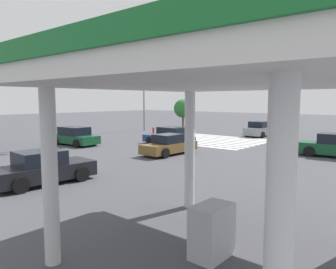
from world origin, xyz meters
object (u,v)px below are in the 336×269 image
car_1 (75,136)px  traffic_signal_mast (65,91)px  pedestrian (284,136)px  street_light_pole_a (144,89)px  tree_corner_c (183,109)px  fire_hydrant (153,131)px  car_0 (260,129)px  car_4 (169,137)px  car_2 (43,169)px  car_5 (169,145)px

car_1 → traffic_signal_mast: bearing=-53.8°
pedestrian → street_light_pole_a: size_ratio=0.18×
car_1 → tree_corner_c: tree_corner_c is taller
fire_hydrant → car_0: bearing=-145.0°
car_4 → pedestrian: size_ratio=3.00×
street_light_pole_a → traffic_signal_mast: bearing=112.0°
car_2 → car_5: 9.96m
car_2 → car_5: (0.82, -9.93, -0.04)m
street_light_pole_a → fire_hydrant: 6.79m
car_0 → fire_hydrant: (9.43, 6.60, -0.29)m
car_5 → street_light_pole_a: 18.46m
fire_hydrant → traffic_signal_mast: bearing=98.8°
car_0 → fire_hydrant: size_ratio=5.35×
car_1 → car_5: bearing=5.5°
car_1 → car_5: size_ratio=1.02×
car_0 → fire_hydrant: car_0 is taller
car_0 → car_2: (-1.08, 25.31, -0.02)m
traffic_signal_mast → pedestrian: bearing=0.4°
car_4 → pedestrian: pedestrian is taller
pedestrian → tree_corner_c: tree_corner_c is taller
tree_corner_c → fire_hydrant: 8.34m
car_4 → car_5: bearing=130.8°
car_1 → car_2: size_ratio=0.98×
fire_hydrant → street_light_pole_a: bearing=-33.5°
car_0 → car_4: bearing=166.8°
traffic_signal_mast → car_4: 9.24m
tree_corner_c → fire_hydrant: size_ratio=4.58×
pedestrian → car_1: bearing=-7.5°
car_1 → car_0: bearing=58.3°
pedestrian → street_light_pole_a: (18.32, -2.10, 4.30)m
traffic_signal_mast → fire_hydrant: traffic_signal_mast is taller
car_2 → tree_corner_c: bearing=29.2°
traffic_signal_mast → fire_hydrant: (1.85, -11.98, -4.07)m
car_1 → pedestrian: car_1 is taller
car_0 → traffic_signal_mast: bearing=158.9°
traffic_signal_mast → car_0: bearing=22.8°
car_4 → car_5: (-3.21, 3.85, -0.04)m
car_0 → car_2: size_ratio=0.98×
car_5 → fire_hydrant: 13.07m
car_4 → fire_hydrant: size_ratio=5.39×
car_0 → street_light_pole_a: bearing=107.3°
car_5 → tree_corner_c: 20.34m
car_0 → car_5: (-0.26, 15.38, -0.06)m
car_5 → pedestrian: (-4.57, -9.37, 0.19)m
car_4 → car_1: bearing=42.4°
street_light_pole_a → fire_hydrant: (-4.07, 2.69, -4.73)m
car_4 → car_5: size_ratio=1.03×
car_5 → street_light_pole_a: street_light_pole_a is taller
car_1 → car_4: size_ratio=0.99×
car_1 → street_light_pole_a: bearing=105.4°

